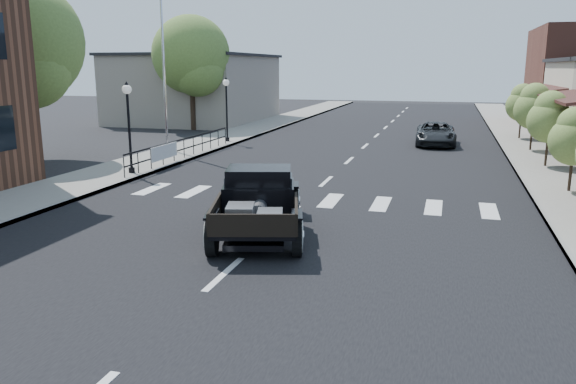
# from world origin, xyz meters

# --- Properties ---
(ground) EXTENTS (120.00, 120.00, 0.00)m
(ground) POSITION_xyz_m (0.00, 0.00, 0.00)
(ground) COLOR black
(ground) RESTS_ON ground
(road) EXTENTS (14.00, 80.00, 0.02)m
(road) POSITION_xyz_m (0.00, 15.00, 0.01)
(road) COLOR black
(road) RESTS_ON ground
(road_markings) EXTENTS (12.00, 60.00, 0.06)m
(road_markings) POSITION_xyz_m (0.00, 10.00, 0.00)
(road_markings) COLOR silver
(road_markings) RESTS_ON ground
(sidewalk_left) EXTENTS (3.00, 80.00, 0.15)m
(sidewalk_left) POSITION_xyz_m (-8.50, 15.00, 0.07)
(sidewalk_left) COLOR gray
(sidewalk_left) RESTS_ON ground
(sidewalk_right) EXTENTS (3.00, 80.00, 0.15)m
(sidewalk_right) POSITION_xyz_m (8.50, 15.00, 0.07)
(sidewalk_right) COLOR gray
(sidewalk_right) RESTS_ON ground
(low_building_left) EXTENTS (10.00, 12.00, 5.00)m
(low_building_left) POSITION_xyz_m (-15.00, 28.00, 2.50)
(low_building_left) COLOR gray
(low_building_left) RESTS_ON ground
(railing) EXTENTS (0.08, 10.00, 1.00)m
(railing) POSITION_xyz_m (-7.30, 10.00, 0.65)
(railing) COLOR black
(railing) RESTS_ON sidewalk_left
(banner) EXTENTS (0.04, 2.20, 0.60)m
(banner) POSITION_xyz_m (-7.22, 8.00, 0.45)
(banner) COLOR silver
(banner) RESTS_ON sidewalk_left
(lamp_post_b) EXTENTS (0.36, 0.36, 3.53)m
(lamp_post_b) POSITION_xyz_m (-7.60, 6.00, 1.91)
(lamp_post_b) COLOR black
(lamp_post_b) RESTS_ON sidewalk_left
(lamp_post_c) EXTENTS (0.36, 0.36, 3.53)m
(lamp_post_c) POSITION_xyz_m (-7.60, 16.00, 1.91)
(lamp_post_c) COLOR black
(lamp_post_c) RESTS_ON sidewalk_left
(flagpole) EXTENTS (0.12, 0.12, 12.84)m
(flagpole) POSITION_xyz_m (-9.20, 12.00, 6.57)
(flagpole) COLOR silver
(flagpole) RESTS_ON sidewalk_left
(big_tree_near) EXTENTS (5.47, 5.47, 8.03)m
(big_tree_near) POSITION_xyz_m (-14.00, 8.00, 4.02)
(big_tree_near) COLOR #547230
(big_tree_near) RESTS_ON ground
(big_tree_far) EXTENTS (5.18, 5.18, 7.61)m
(big_tree_far) POSITION_xyz_m (-12.50, 22.00, 3.81)
(big_tree_far) COLOR #547230
(big_tree_far) RESTS_ON ground
(small_tree_b) EXTENTS (1.62, 1.62, 2.70)m
(small_tree_b) POSITION_xyz_m (8.30, 7.08, 1.50)
(small_tree_b) COLOR olive
(small_tree_b) RESTS_ON sidewalk_right
(small_tree_c) EXTENTS (1.81, 1.81, 3.01)m
(small_tree_c) POSITION_xyz_m (8.30, 12.16, 1.65)
(small_tree_c) COLOR olive
(small_tree_c) RESTS_ON sidewalk_right
(small_tree_d) EXTENTS (1.91, 1.91, 3.18)m
(small_tree_d) POSITION_xyz_m (8.30, 17.01, 1.74)
(small_tree_d) COLOR olive
(small_tree_d) RESTS_ON sidewalk_right
(small_tree_e) EXTENTS (1.81, 1.81, 3.02)m
(small_tree_e) POSITION_xyz_m (8.30, 21.96, 1.66)
(small_tree_e) COLOR olive
(small_tree_e) RESTS_ON sidewalk_right
(hotrod_pickup) EXTENTS (3.60, 5.46, 1.74)m
(hotrod_pickup) POSITION_xyz_m (-0.24, -0.05, 0.87)
(hotrod_pickup) COLOR black
(hotrod_pickup) RESTS_ON ground
(second_car) EXTENTS (2.23, 4.56, 1.25)m
(second_car) POSITION_xyz_m (3.64, 18.55, 0.62)
(second_car) COLOR black
(second_car) RESTS_ON ground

